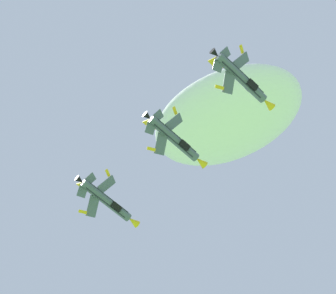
% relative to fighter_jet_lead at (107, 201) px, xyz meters
% --- Properties ---
extents(cloud_near_formation, '(52.88, 32.62, 19.76)m').
position_rel_fighter_jet_lead_xyz_m(cloud_near_formation, '(18.25, 35.81, 89.62)').
color(cloud_near_formation, white).
extents(fighter_jet_lead, '(8.24, 15.46, 7.49)m').
position_rel_fighter_jet_lead_xyz_m(fighter_jet_lead, '(0.00, 0.00, 0.00)').
color(fighter_jet_lead, '#4C5666').
extents(fighter_jet_left_wing, '(8.23, 15.46, 7.51)m').
position_rel_fighter_jet_lead_xyz_m(fighter_jet_left_wing, '(17.67, -5.62, 1.55)').
color(fighter_jet_left_wing, '#4C5666').
extents(fighter_jet_right_wing, '(8.21, 15.46, 7.55)m').
position_rel_fighter_jet_lead_xyz_m(fighter_jet_right_wing, '(33.96, -11.20, 1.69)').
color(fighter_jet_right_wing, '#4C5666').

